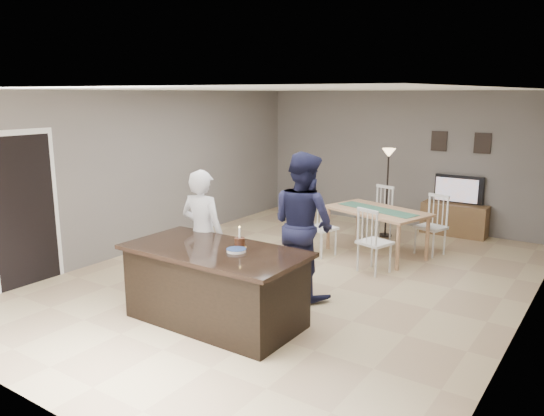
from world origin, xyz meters
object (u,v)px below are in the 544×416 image
Objects in this scene: woman at (203,234)px; birthday_cake at (240,242)px; television at (457,190)px; tv_console at (454,220)px; man at (303,224)px; dining_table at (377,217)px; kitchen_island at (215,285)px; plate_stack at (236,250)px; floor_lamp at (388,169)px.

woman reaches higher than birthday_cake.
tv_console is at bearing 90.00° from television.
man reaches higher than television.
tv_console is at bearing 86.36° from dining_table.
television reaches higher than tv_console.
man is (-0.82, -4.22, 0.66)m from tv_console.
birthday_cake is (-0.99, -5.36, 0.66)m from tv_console.
birthday_cake is (-0.17, -1.14, -0.00)m from man.
television reaches higher than dining_table.
birthday_cake is at bearing 44.72° from kitchen_island.
television is at bearing 77.99° from kitchen_island.
kitchen_island is 9.50× the size of plate_stack.
woman is at bearing 53.47° from man.
birthday_cake is at bearing 152.16° from woman.
tv_console is at bearing -84.78° from man.
kitchen_island is at bearing 77.99° from television.
kitchen_island is 5.78m from television.
floor_lamp is (-1.05, -0.88, 0.42)m from television.
television reaches higher than kitchen_island.
television is 5.67m from plate_stack.
man is at bearing -101.00° from tv_console.
man is at bearing 74.29° from kitchen_island.
tv_console is 0.72× the size of floor_lamp.
television is at bearing 79.65° from birthday_cake.
plate_stack is (-0.92, -5.52, 0.62)m from tv_console.
woman is (-0.67, 0.55, 0.40)m from kitchen_island.
tv_console is 5.30× the size of plate_stack.
kitchen_island is 1.12× the size of man.
man is at bearing 81.45° from birthday_cake.
kitchen_island is 1.79× the size of tv_console.
kitchen_island reaches higher than tv_console.
kitchen_island is 1.26× the size of woman.
dining_table is (-0.73, -2.08, -0.23)m from television.
floor_lamp is (-0.06, 4.56, 0.33)m from birthday_cake.
floor_lamp is (-1.05, -0.81, 0.99)m from tv_console.
tv_console is 5.39m from woman.
dining_table reaches higher than kitchen_island.
woman is 1.08m from plate_stack.
dining_table is (0.27, 3.35, -0.32)m from birthday_cake.
television is 0.55× the size of floor_lamp.
tv_console is 4.35m from man.
birthday_cake is 3.38m from dining_table.
floor_lamp reaches higher than dining_table.
floor_lamp is at bearing 88.18° from kitchen_island.
woman reaches higher than floor_lamp.
kitchen_island is at bearing 134.25° from woman.
floor_lamp is (0.82, 4.21, 0.44)m from woman.
birthday_cake reaches higher than television.
television is 3.58× the size of birthday_cake.
television reaches higher than plate_stack.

